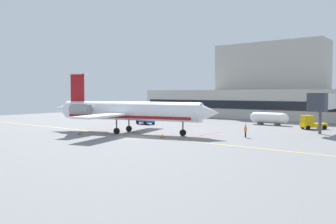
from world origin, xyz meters
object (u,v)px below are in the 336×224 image
(fuel_tank, at_px, (269,118))
(marshaller, at_px, (246,130))
(regional_jet, at_px, (126,111))
(pushback_tractor, at_px, (144,119))
(baggage_tug, at_px, (311,123))

(fuel_tank, bearing_deg, marshaller, -76.80)
(regional_jet, distance_m, pushback_tractor, 15.48)
(pushback_tractor, relative_size, marshaller, 2.34)
(fuel_tank, height_order, marshaller, fuel_tank)
(regional_jet, height_order, pushback_tractor, regional_jet)
(pushback_tractor, xyz_separation_m, marshaller, (24.57, -6.98, -0.01))
(regional_jet, height_order, baggage_tug, regional_jet)
(baggage_tug, bearing_deg, marshaller, -103.07)
(marshaller, bearing_deg, fuel_tank, 103.20)
(regional_jet, distance_m, fuel_tank, 28.65)
(regional_jet, bearing_deg, marshaller, 20.06)
(baggage_tug, distance_m, fuel_tank, 9.20)
(regional_jet, height_order, fuel_tank, regional_jet)
(regional_jet, relative_size, baggage_tug, 6.78)
(fuel_tank, bearing_deg, regional_jet, -114.33)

